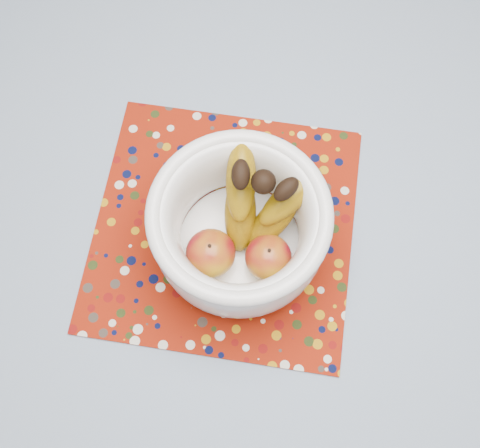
# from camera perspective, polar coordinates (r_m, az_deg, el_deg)

# --- Properties ---
(table) EXTENTS (1.20, 1.20, 0.75)m
(table) POSITION_cam_1_polar(r_m,az_deg,el_deg) (1.00, 4.87, 3.59)
(table) COLOR brown
(table) RESTS_ON ground
(tablecloth) EXTENTS (1.32, 1.32, 0.01)m
(tablecloth) POSITION_cam_1_polar(r_m,az_deg,el_deg) (0.92, 5.27, 5.63)
(tablecloth) COLOR slate
(tablecloth) RESTS_ON table
(placemat) EXTENTS (0.40, 0.40, 0.00)m
(placemat) POSITION_cam_1_polar(r_m,az_deg,el_deg) (0.87, -1.62, -0.34)
(placemat) COLOR maroon
(placemat) RESTS_ON tablecloth
(fruit_bowl) EXTENTS (0.26, 0.25, 0.18)m
(fruit_bowl) POSITION_cam_1_polar(r_m,az_deg,el_deg) (0.78, 0.64, 0.01)
(fruit_bowl) COLOR white
(fruit_bowl) RESTS_ON placemat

